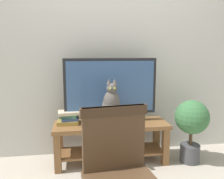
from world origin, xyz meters
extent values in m
cube|color=beige|center=(0.00, 0.84, 1.40)|extent=(7.00, 0.12, 2.80)
cube|color=brown|center=(-0.03, 0.48, 0.44)|extent=(1.27, 0.40, 0.04)
cube|color=brown|center=(-0.61, 0.33, 0.21)|extent=(0.07, 0.07, 0.42)
cube|color=brown|center=(0.56, 0.33, 0.21)|extent=(0.07, 0.07, 0.42)
cube|color=brown|center=(-0.61, 0.63, 0.21)|extent=(0.07, 0.07, 0.42)
cube|color=brown|center=(0.56, 0.63, 0.21)|extent=(0.07, 0.07, 0.42)
cube|color=brown|center=(-0.03, 0.48, 0.13)|extent=(1.17, 0.32, 0.02)
cube|color=black|center=(-0.03, 0.54, 0.48)|extent=(0.35, 0.20, 0.03)
cube|color=black|center=(-0.03, 0.54, 0.52)|extent=(0.06, 0.04, 0.06)
cube|color=black|center=(-0.03, 0.54, 0.87)|extent=(1.03, 0.05, 0.62)
cube|color=#385684|center=(-0.03, 0.51, 0.87)|extent=(0.97, 0.01, 0.56)
sphere|color=#2672F2|center=(0.47, 0.51, 0.57)|extent=(0.01, 0.01, 0.01)
cube|color=#ADADB2|center=(-0.04, 0.41, 0.50)|extent=(0.38, 0.28, 0.07)
cube|color=black|center=(-0.04, 0.27, 0.50)|extent=(0.23, 0.01, 0.03)
ellipsoid|color=#514C47|center=(-0.04, 0.41, 0.66)|extent=(0.20, 0.28, 0.25)
ellipsoid|color=#514C47|center=(-0.04, 0.38, 0.74)|extent=(0.17, 0.18, 0.23)
sphere|color=#514C47|center=(-0.04, 0.36, 0.87)|extent=(0.11, 0.11, 0.11)
cone|color=#514C47|center=(-0.07, 0.36, 0.94)|extent=(0.05, 0.05, 0.06)
cone|color=#514C47|center=(-0.01, 0.36, 0.94)|extent=(0.05, 0.05, 0.06)
sphere|color=#B2C64C|center=(-0.06, 0.31, 0.88)|extent=(0.02, 0.02, 0.02)
sphere|color=#B2C64C|center=(-0.02, 0.31, 0.88)|extent=(0.02, 0.02, 0.02)
cylinder|color=#514C47|center=(0.02, 0.31, 0.55)|extent=(0.08, 0.23, 0.04)
cube|color=#513823|center=(-0.16, -0.58, 0.70)|extent=(0.41, 0.09, 0.42)
cube|color=#412C1C|center=(-0.16, -0.58, 0.88)|extent=(0.43, 0.10, 0.06)
cube|color=olive|center=(-0.50, 0.52, 0.48)|extent=(0.24, 0.19, 0.04)
cube|color=#33477A|center=(-0.48, 0.51, 0.52)|extent=(0.18, 0.14, 0.03)
cube|color=#38664C|center=(-0.49, 0.52, 0.55)|extent=(0.20, 0.15, 0.04)
cube|color=beige|center=(-0.49, 0.53, 0.59)|extent=(0.25, 0.20, 0.03)
cylinder|color=#47474C|center=(0.86, 0.35, 0.10)|extent=(0.22, 0.22, 0.21)
cylinder|color=#332319|center=(0.86, 0.35, 0.20)|extent=(0.20, 0.20, 0.02)
cylinder|color=#4C3823|center=(0.86, 0.35, 0.29)|extent=(0.04, 0.04, 0.17)
sphere|color=#386B3D|center=(0.86, 0.35, 0.53)|extent=(0.38, 0.38, 0.38)
camera|label=1|loc=(-0.38, -1.95, 1.25)|focal=36.76mm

